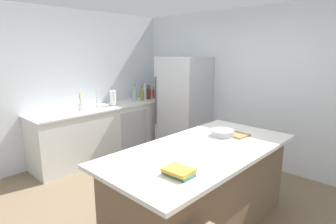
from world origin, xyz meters
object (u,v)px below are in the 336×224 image
object	(u,v)px
cutting_board	(234,134)
wine_bottle	(157,91)
cookbook_stack	(179,172)
syrup_bottle	(148,93)
gin_bottle	(135,94)
kitchen_island	(201,187)
olive_oil_bottle	(142,95)
mixing_bowl	(222,133)
flower_vase	(81,105)
sink_faucet	(97,98)
vinegar_bottle	(150,93)
soda_bottle	(145,93)
hot_sauce_bottle	(153,94)
paper_towel_roll	(113,98)
refrigerator	(184,105)

from	to	relation	value
cutting_board	wine_bottle	bearing A→B (deg)	154.76
cookbook_stack	syrup_bottle	bearing A→B (deg)	141.60
gin_bottle	wine_bottle	bearing A→B (deg)	84.89
kitchen_island	olive_oil_bottle	distance (m)	2.94
mixing_bowl	flower_vase	bearing A→B (deg)	-169.82
sink_faucet	olive_oil_bottle	world-z (taller)	sink_faucet
vinegar_bottle	mixing_bowl	size ratio (longest dim) A/B	0.98
kitchen_island	cookbook_stack	size ratio (longest dim) A/B	8.92
soda_bottle	mixing_bowl	distance (m)	2.64
vinegar_bottle	cutting_board	distance (m)	2.80
hot_sauce_bottle	cookbook_stack	size ratio (longest dim) A/B	0.93
syrup_bottle	cutting_board	distance (m)	2.74
sink_faucet	olive_oil_bottle	bearing A→B (deg)	84.96
olive_oil_bottle	mixing_bowl	world-z (taller)	olive_oil_bottle
sink_faucet	paper_towel_roll	xyz separation A→B (m)	(0.09, 0.27, -0.02)
kitchen_island	flower_vase	bearing A→B (deg)	178.85
soda_bottle	gin_bottle	xyz separation A→B (m)	(-0.09, -0.19, -0.01)
mixing_bowl	cutting_board	bearing A→B (deg)	56.59
refrigerator	soda_bottle	distance (m)	0.91
paper_towel_roll	olive_oil_bottle	world-z (taller)	paper_towel_roll
olive_oil_bottle	cookbook_stack	world-z (taller)	olive_oil_bottle
syrup_bottle	mixing_bowl	xyz separation A→B (m)	(2.48, -1.07, -0.09)
cookbook_stack	flower_vase	bearing A→B (deg)	165.98
mixing_bowl	wine_bottle	bearing A→B (deg)	151.66
wine_bottle	soda_bottle	size ratio (longest dim) A/B	0.95
syrup_bottle	gin_bottle	xyz separation A→B (m)	(-0.06, -0.30, 0.01)
wine_bottle	cutting_board	world-z (taller)	wine_bottle
cookbook_stack	mixing_bowl	size ratio (longest dim) A/B	0.91
sink_faucet	syrup_bottle	distance (m)	1.17
flower_vase	cutting_board	bearing A→B (deg)	12.60
olive_oil_bottle	flower_vase	bearing A→B (deg)	-92.27
vinegar_bottle	paper_towel_roll	bearing A→B (deg)	-85.87
paper_towel_roll	gin_bottle	xyz separation A→B (m)	(-0.10, 0.60, -0.01)
hot_sauce_bottle	vinegar_bottle	distance (m)	0.11
vinegar_bottle	olive_oil_bottle	size ratio (longest dim) A/B	0.94
wine_bottle	refrigerator	bearing A→B (deg)	-10.61
hot_sauce_bottle	soda_bottle	bearing A→B (deg)	-79.46
sink_faucet	wine_bottle	distance (m)	1.45
sink_faucet	flower_vase	bearing A→B (deg)	-84.36
vinegar_bottle	soda_bottle	bearing A→B (deg)	-73.04
sink_faucet	syrup_bottle	bearing A→B (deg)	87.41
vinegar_bottle	hot_sauce_bottle	bearing A→B (deg)	89.09
refrigerator	hot_sauce_bottle	size ratio (longest dim) A/B	7.70
paper_towel_roll	hot_sauce_bottle	distance (m)	1.09
paper_towel_roll	vinegar_bottle	size ratio (longest dim) A/B	1.16
sink_faucet	mixing_bowl	world-z (taller)	sink_faucet
flower_vase	syrup_bottle	world-z (taller)	flower_vase
refrigerator	flower_vase	distance (m)	1.86
kitchen_island	flower_vase	xyz separation A→B (m)	(-2.58, 0.05, 0.55)
kitchen_island	cutting_board	world-z (taller)	cutting_board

